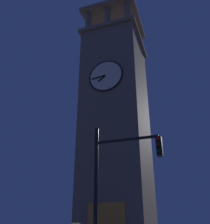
{
  "coord_description": "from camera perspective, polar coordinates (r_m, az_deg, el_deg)",
  "views": [
    {
      "loc": [
        -10.74,
        22.28,
        1.5
      ],
      "look_at": [
        -2.2,
        -2.46,
        13.96
      ],
      "focal_mm": 41.97,
      "sensor_mm": 36.0,
      "label": 1
    }
  ],
  "objects": [
    {
      "name": "clocktower",
      "position": [
        27.84,
        2.5,
        -3.12
      ],
      "size": [
        6.68,
        7.51,
        29.34
      ],
      "color": "#75665B",
      "rests_on": "ground_plane"
    },
    {
      "name": "traffic_signal_near",
      "position": [
        10.39,
        2.52,
        -13.65
      ],
      "size": [
        2.77,
        0.41,
        5.67
      ],
      "color": "black",
      "rests_on": "ground_plane"
    }
  ]
}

